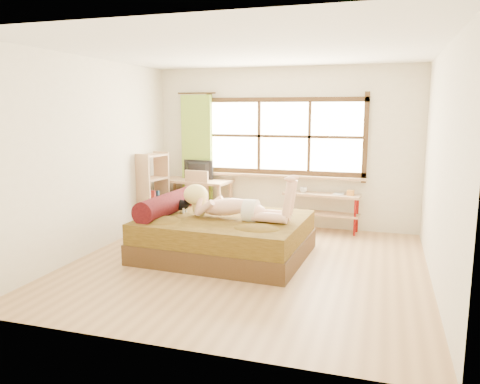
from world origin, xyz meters
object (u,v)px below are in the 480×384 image
(woman, at_px, (234,195))
(bookshelf, at_px, (153,190))
(bed, at_px, (221,234))
(kitten, at_px, (179,203))
(chair, at_px, (194,197))
(desk, at_px, (196,185))
(pipe_shelf, at_px, (322,203))

(woman, xyz_separation_m, bookshelf, (-1.83, 1.16, -0.22))
(bed, height_order, kitten, bed)
(kitten, distance_m, chair, 1.22)
(bed, height_order, woman, woman)
(woman, relative_size, bookshelf, 1.20)
(desk, bearing_deg, bed, -49.97)
(woman, height_order, kitten, woman)
(woman, height_order, bookshelf, bookshelf)
(bed, relative_size, chair, 2.32)
(chair, distance_m, pipe_shelf, 2.15)
(desk, relative_size, chair, 1.34)
(chair, height_order, bookshelf, bookshelf)
(bed, xyz_separation_m, woman, (0.20, -0.05, 0.58))
(pipe_shelf, bearing_deg, kitten, -132.13)
(bookshelf, bearing_deg, woman, -21.95)
(kitten, bearing_deg, desk, 107.32)
(kitten, relative_size, desk, 0.25)
(pipe_shelf, bearing_deg, desk, -171.47)
(kitten, bearing_deg, bookshelf, 136.64)
(pipe_shelf, height_order, bookshelf, bookshelf)
(bed, relative_size, woman, 1.49)
(woman, relative_size, kitten, 4.67)
(bookshelf, bearing_deg, bed, -23.83)
(chair, height_order, pipe_shelf, chair)
(kitten, xyz_separation_m, pipe_shelf, (1.82, 1.66, -0.21))
(chair, bearing_deg, bookshelf, -158.76)
(desk, height_order, pipe_shelf, desk)
(desk, distance_m, pipe_shelf, 2.22)
(bed, bearing_deg, desk, 125.93)
(bed, bearing_deg, bookshelf, 148.86)
(desk, bearing_deg, bookshelf, -129.75)
(pipe_shelf, bearing_deg, woman, -112.15)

